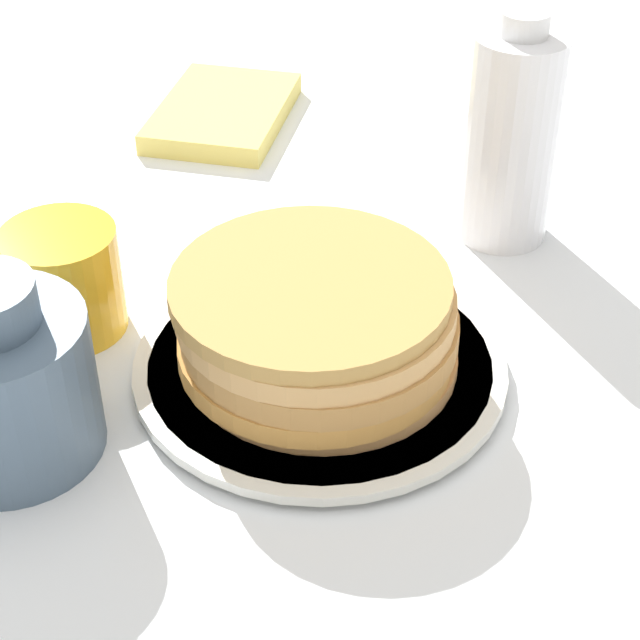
% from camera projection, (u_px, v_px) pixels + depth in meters
% --- Properties ---
extents(ground_plane, '(4.00, 4.00, 0.00)m').
position_uv_depth(ground_plane, '(335.00, 381.00, 0.73)').
color(ground_plane, white).
extents(plate, '(0.26, 0.26, 0.01)m').
position_uv_depth(plate, '(320.00, 367.00, 0.73)').
color(plate, silver).
rests_on(plate, ground_plane).
extents(pancake_stack, '(0.19, 0.19, 0.07)m').
position_uv_depth(pancake_stack, '(316.00, 325.00, 0.70)').
color(pancake_stack, tan).
rests_on(pancake_stack, plate).
extents(juice_glass, '(0.08, 0.08, 0.08)m').
position_uv_depth(juice_glass, '(65.00, 281.00, 0.75)').
color(juice_glass, yellow).
rests_on(juice_glass, ground_plane).
extents(cream_jug, '(0.12, 0.12, 0.12)m').
position_uv_depth(cream_jug, '(1.00, 381.00, 0.65)').
color(cream_jug, '#4C6075').
rests_on(cream_jug, ground_plane).
extents(water_bottle_near, '(0.07, 0.07, 0.19)m').
position_uv_depth(water_bottle_near, '(511.00, 137.00, 0.83)').
color(water_bottle_near, white).
rests_on(water_bottle_near, ground_plane).
extents(napkin, '(0.20, 0.17, 0.02)m').
position_uv_depth(napkin, '(223.00, 113.00, 1.03)').
color(napkin, '#E5D166').
rests_on(napkin, ground_plane).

